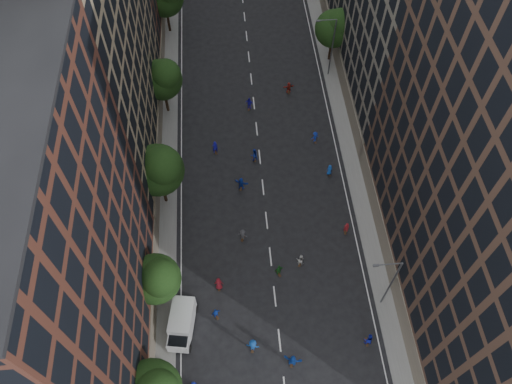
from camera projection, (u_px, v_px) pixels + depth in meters
ground at (254, 106)px, 65.36m from camera, size 240.00×240.00×0.00m
sidewalk_left at (163, 71)px, 68.92m from camera, size 4.00×105.00×0.15m
sidewalk_right at (335, 61)px, 70.01m from camera, size 4.00×105.00×0.15m
bldg_left_a at (23, 270)px, 35.95m from camera, size 14.00×22.00×30.00m
bldg_left_b at (60, 31)px, 47.61m from camera, size 14.00×26.00×34.00m
tree_left_1 at (157, 279)px, 45.74m from camera, size 4.80×4.80×8.21m
tree_left_2 at (159, 169)px, 51.72m from camera, size 5.60×5.60×9.45m
tree_left_3 at (163, 78)px, 59.95m from camera, size 5.00×5.00×8.58m
tree_right_a at (335, 27)px, 65.56m from camera, size 5.00×5.00×8.39m
streetlamp_near at (390, 282)px, 46.00m from camera, size 2.64×0.22×9.06m
streetlamp_far at (331, 45)px, 64.32m from camera, size 2.64×0.22×9.06m
cargo_van at (182, 323)px, 47.71m from camera, size 3.01×5.10×2.56m
skater_2 at (368, 339)px, 47.27m from camera, size 0.92×0.73×1.88m
skater_3 at (253, 346)px, 46.91m from camera, size 1.37×0.98×1.91m
skater_4 at (216, 313)px, 48.85m from camera, size 1.00×0.73×1.57m
skater_5 at (292, 361)px, 46.16m from camera, size 1.83×1.10×1.88m
skater_6 at (219, 284)px, 50.42m from camera, size 0.95×0.65×1.87m
skater_7 at (346, 228)px, 54.18m from camera, size 0.65×0.48×1.64m
skater_8 at (300, 260)px, 52.00m from camera, size 0.97×0.86×1.68m
skater_9 at (243, 235)px, 53.71m from camera, size 1.18×0.96×1.59m
skater_10 at (279, 270)px, 51.35m from camera, size 1.07×0.69×1.69m
skater_11 at (241, 184)px, 57.34m from camera, size 1.73×1.14×1.78m
skater_12 at (329, 170)px, 58.58m from camera, size 0.84×0.63×1.54m
skater_13 at (215, 147)px, 60.26m from camera, size 0.81×0.67×1.90m
skater_14 at (254, 155)px, 59.65m from camera, size 1.08×0.96×1.84m
skater_15 at (315, 137)px, 61.34m from camera, size 1.17×0.93×1.59m
skater_16 at (249, 104)px, 64.34m from camera, size 1.14×0.83×1.79m
skater_17 at (289, 88)px, 66.08m from camera, size 1.54×0.68×1.60m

